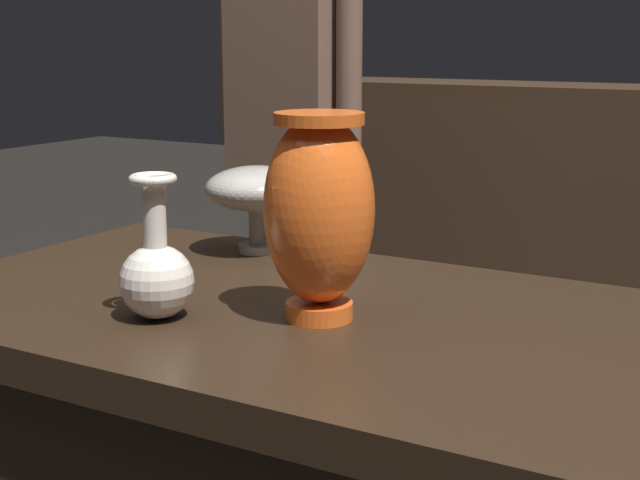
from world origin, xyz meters
The scene contains 5 objects.
back_display_shelf centered at (0.00, 2.20, 0.49)m, with size 2.60×0.40×0.99m.
vase_centerpiece centered at (0.02, -0.04, 0.94)m, with size 0.14×0.14×0.27m.
vase_tall_behind centered at (-0.26, 0.24, 0.91)m, with size 0.17×0.17×0.15m.
vase_left_accent centered at (-0.16, -0.14, 0.86)m, with size 0.10×0.10×0.19m.
visitor_near_left centered at (-0.79, 1.19, 0.91)m, with size 0.47×0.20×1.56m.
Camera 1 is at (0.59, -1.03, 1.16)m, focal length 51.83 mm.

